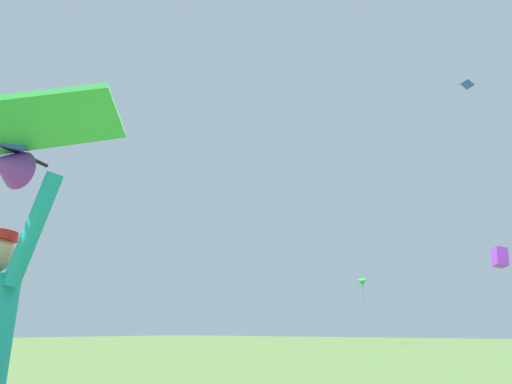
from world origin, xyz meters
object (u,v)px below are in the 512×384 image
object	(u,v)px
distant_kite_blue_low_left	(468,84)
distant_kite_green_overhead_distant	(362,283)
held_stunt_kite	(0,141)
distant_kite_purple_low_right	(500,257)

from	to	relation	value
distant_kite_blue_low_left	distant_kite_green_overhead_distant	bearing A→B (deg)	156.67
held_stunt_kite	distant_kite_green_overhead_distant	xyz separation A→B (m)	(-11.68, 32.00, 2.37)
distant_kite_purple_low_right	distant_kite_blue_low_left	bearing A→B (deg)	-152.62
distant_kite_purple_low_right	distant_kite_blue_low_left	world-z (taller)	distant_kite_blue_low_left
held_stunt_kite	distant_kite_purple_low_right	bearing A→B (deg)	92.99
distant_kite_green_overhead_distant	distant_kite_purple_low_right	xyz separation A→B (m)	(10.23, -4.17, 0.52)
held_stunt_kite	distant_kite_green_overhead_distant	distance (m)	34.15
distant_kite_green_overhead_distant	distant_kite_purple_low_right	distance (m)	11.06
distant_kite_green_overhead_distant	distant_kite_purple_low_right	world-z (taller)	distant_kite_purple_low_right
distant_kite_green_overhead_distant	distant_kite_purple_low_right	bearing A→B (deg)	-22.20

